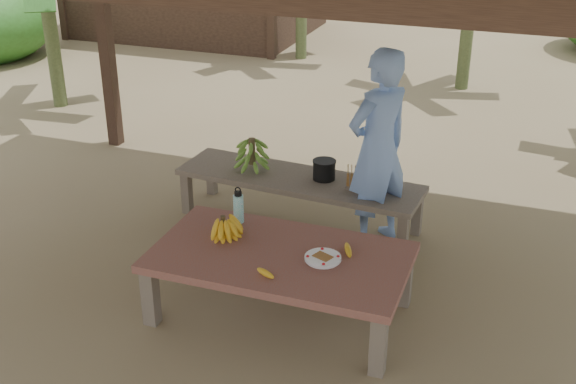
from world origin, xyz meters
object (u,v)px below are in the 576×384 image
(ripe_banana_bunch, at_px, (223,225))
(woman, at_px, (378,149))
(bench, at_px, (299,183))
(plate, at_px, (323,258))
(work_table, at_px, (280,262))
(water_flask, at_px, (238,207))
(cooking_pot, at_px, (324,170))

(ripe_banana_bunch, height_order, woman, woman)
(bench, bearing_deg, ripe_banana_bunch, -92.19)
(bench, distance_m, plate, 1.54)
(plate, bearing_deg, work_table, -178.14)
(plate, bearing_deg, water_flask, 156.60)
(plate, bearing_deg, ripe_banana_bunch, 172.46)
(ripe_banana_bunch, relative_size, water_flask, 0.96)
(work_table, relative_size, plate, 7.08)
(ripe_banana_bunch, xyz_separation_m, woman, (0.85, 1.20, 0.26))
(bench, relative_size, water_flask, 7.64)
(ripe_banana_bunch, distance_m, woman, 1.50)
(bench, distance_m, cooking_pot, 0.26)
(ripe_banana_bunch, bearing_deg, water_flask, 84.35)
(ripe_banana_bunch, xyz_separation_m, plate, (0.80, -0.11, -0.07))
(work_table, distance_m, woman, 1.43)
(cooking_pot, relative_size, woman, 0.12)
(bench, height_order, woman, woman)
(water_flask, bearing_deg, cooking_pot, 73.02)
(work_table, xyz_separation_m, bench, (-0.35, 1.40, -0.04))
(work_table, xyz_separation_m, plate, (0.31, 0.01, 0.08))
(water_flask, bearing_deg, bench, 83.57)
(work_table, bearing_deg, cooking_pot, 94.86)
(ripe_banana_bunch, xyz_separation_m, cooking_pot, (0.36, 1.33, -0.05))
(work_table, bearing_deg, bench, 103.69)
(cooking_pot, height_order, woman, woman)
(work_table, relative_size, water_flask, 6.17)
(bench, bearing_deg, work_table, -71.87)
(plate, height_order, woman, woman)
(work_table, bearing_deg, plate, 1.51)
(work_table, bearing_deg, water_flask, 143.04)
(woman, bearing_deg, ripe_banana_bunch, -0.76)
(bench, distance_m, ripe_banana_bunch, 1.30)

